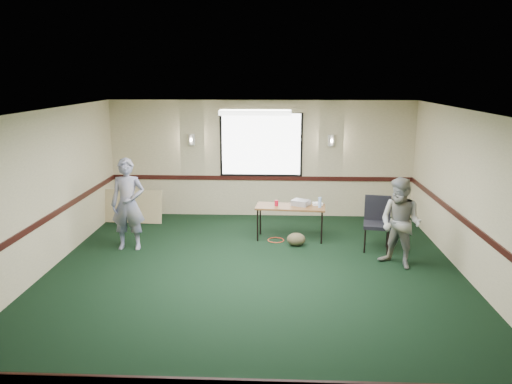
{
  "coord_description": "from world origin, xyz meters",
  "views": [
    {
      "loc": [
        0.38,
        -7.41,
        3.26
      ],
      "look_at": [
        0.0,
        1.3,
        1.2
      ],
      "focal_mm": 35.0,
      "sensor_mm": 36.0,
      "label": 1
    }
  ],
  "objects_px": {
    "projector": "(301,203)",
    "conference_chair": "(377,219)",
    "person_left": "(128,204)",
    "person_right": "(400,223)",
    "folding_table": "(290,209)"
  },
  "relations": [
    {
      "from": "conference_chair",
      "to": "person_left",
      "type": "xyz_separation_m",
      "value": [
        -4.71,
        -0.22,
        0.28
      ]
    },
    {
      "from": "folding_table",
      "to": "person_right",
      "type": "xyz_separation_m",
      "value": [
        1.85,
        -1.4,
        0.14
      ]
    },
    {
      "from": "projector",
      "to": "person_left",
      "type": "height_order",
      "value": "person_left"
    },
    {
      "from": "projector",
      "to": "conference_chair",
      "type": "height_order",
      "value": "conference_chair"
    },
    {
      "from": "projector",
      "to": "person_right",
      "type": "height_order",
      "value": "person_right"
    },
    {
      "from": "projector",
      "to": "person_left",
      "type": "xyz_separation_m",
      "value": [
        -3.29,
        -0.78,
        0.13
      ]
    },
    {
      "from": "folding_table",
      "to": "person_left",
      "type": "xyz_separation_m",
      "value": [
        -3.08,
        -0.7,
        0.24
      ]
    },
    {
      "from": "conference_chair",
      "to": "folding_table",
      "type": "bearing_deg",
      "value": 174.0
    },
    {
      "from": "projector",
      "to": "conference_chair",
      "type": "distance_m",
      "value": 1.54
    },
    {
      "from": "projector",
      "to": "person_right",
      "type": "relative_size",
      "value": 0.21
    },
    {
      "from": "folding_table",
      "to": "person_left",
      "type": "bearing_deg",
      "value": -162.19
    },
    {
      "from": "person_left",
      "to": "person_right",
      "type": "distance_m",
      "value": 4.97
    },
    {
      "from": "person_left",
      "to": "person_right",
      "type": "xyz_separation_m",
      "value": [
        4.92,
        -0.7,
        -0.09
      ]
    },
    {
      "from": "person_left",
      "to": "folding_table",
      "type": "bearing_deg",
      "value": 11.03
    },
    {
      "from": "folding_table",
      "to": "person_right",
      "type": "height_order",
      "value": "person_right"
    }
  ]
}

